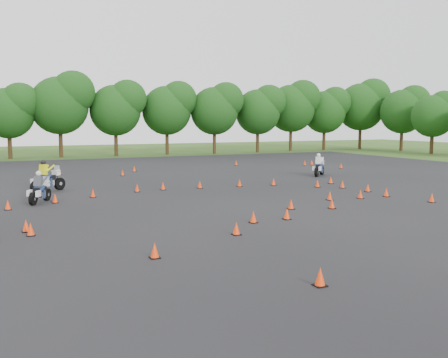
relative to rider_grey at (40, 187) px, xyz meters
The scene contains 7 objects.
ground 11.46m from the rider_grey, 43.18° to the right, with size 140.00×140.00×0.00m, color #2D5119.
asphalt_pad 8.57m from the rider_grey, 12.34° to the right, with size 62.00×62.00×0.00m, color black.
treeline 29.31m from the rider_grey, 71.36° to the left, with size 87.05×32.19×10.70m.
traffic_cones 8.61m from the rider_grey, 13.34° to the right, with size 36.58×33.15×0.45m.
rider_grey is the anchor object (origin of this frame).
rider_yellow 4.12m from the rider_grey, 78.98° to the left, with size 2.41×0.74×1.86m, color #CBCE12, non-canonical shape.
rider_white 20.56m from the rider_grey, 12.86° to the left, with size 2.18×0.67×1.68m, color silver, non-canonical shape.
Camera 1 is at (-10.24, -18.30, 4.04)m, focal length 40.00 mm.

